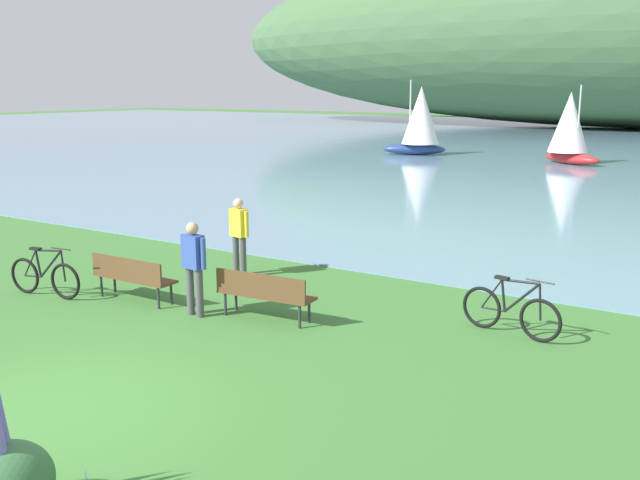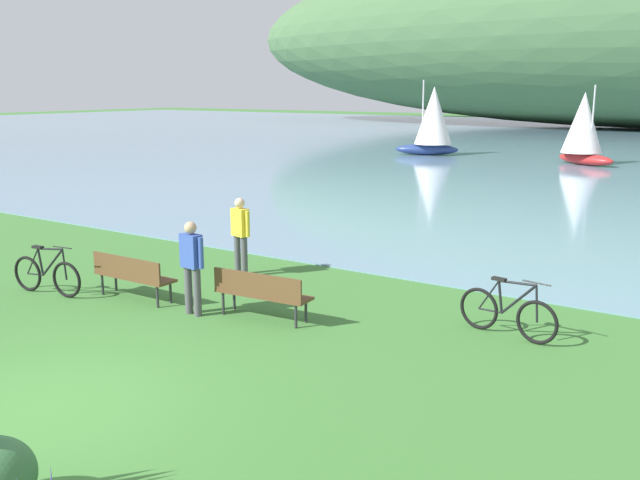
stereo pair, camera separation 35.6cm
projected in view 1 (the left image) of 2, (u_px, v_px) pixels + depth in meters
The scene contains 10 objects.
ground_plane at pixel (49, 412), 8.89m from camera, with size 200.00×200.00×0.00m, color #3D7533.
park_bench_near_camera at pixel (132, 275), 13.37m from camera, with size 1.80×0.50×0.88m.
park_bench_further_along at pixel (264, 292), 12.28m from camera, with size 1.83×0.63×0.88m.
bicycle_leaning_near_bench at pixel (45, 277), 13.73m from camera, with size 1.76×0.30×1.01m.
bicycle_beside_path at pixel (511, 312), 11.59m from camera, with size 1.76×0.34×1.01m.
person_at_shoreline at pixel (239, 232), 15.09m from camera, with size 0.60×0.29×1.71m.
person_on_the_grass at pixel (194, 263), 12.44m from camera, with size 0.61×0.26×1.71m.
echium_bush_beside_closest at pixel (6, 475), 6.63m from camera, with size 0.86×0.86×1.66m.
sailboat_mid_bay at pixel (420, 120), 42.04m from camera, with size 3.90×2.89×4.43m.
sailboat_toward_hillside at pixel (570, 127), 37.11m from camera, with size 3.55×2.84×4.12m.
Camera 1 is at (7.31, -5.10, 4.01)m, focal length 39.45 mm.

